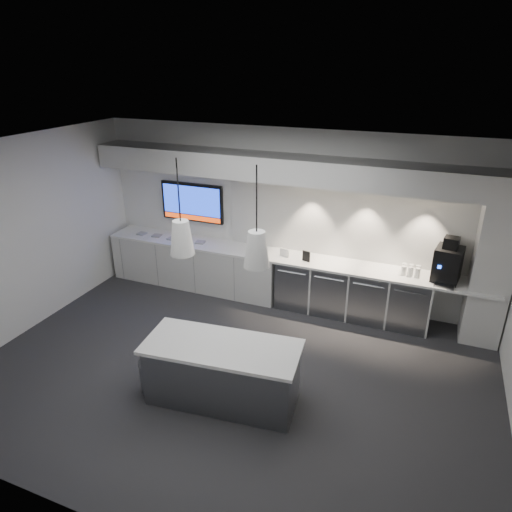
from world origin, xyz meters
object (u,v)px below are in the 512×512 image
at_px(island, 223,372).
at_px(coffee_machine, 448,263).
at_px(wall_tv, 192,202).
at_px(bin, 151,376).

xyz_separation_m(island, coffee_machine, (2.47, 2.74, 0.77)).
distance_m(island, coffee_machine, 3.77).
distance_m(wall_tv, coffee_machine, 4.52).
xyz_separation_m(wall_tv, island, (2.03, -2.98, -1.15)).
bearing_deg(coffee_machine, wall_tv, -173.77).
bearing_deg(island, coffee_machine, 41.90).
bearing_deg(wall_tv, coffee_machine, -3.14).
height_order(wall_tv, coffee_machine, wall_tv).
bearing_deg(bin, wall_tv, 108.80).
relative_size(island, bin, 4.76).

